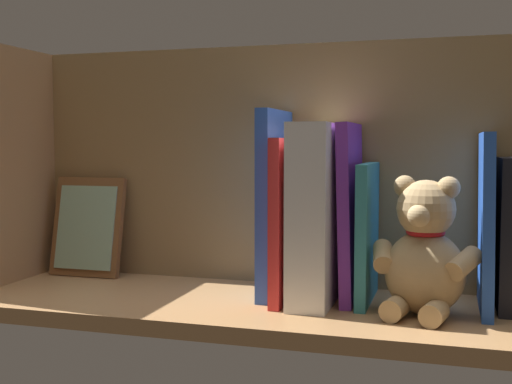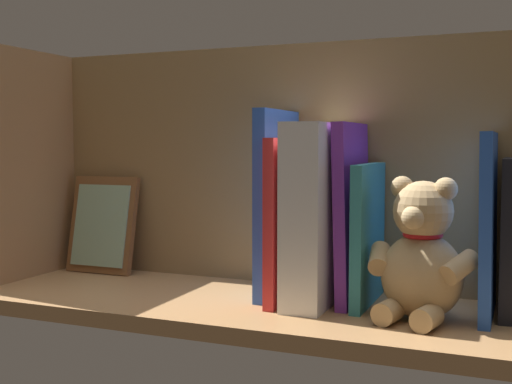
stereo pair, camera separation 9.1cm
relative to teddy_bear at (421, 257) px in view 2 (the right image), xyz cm
name	(u,v)px [view 2 (the right image)]	position (x,y,z in cm)	size (l,w,h in cm)	color
ground_plane	(256,307)	(23.17, -1.73, -9.01)	(86.88, 28.86, 2.20)	#A87A4C
shelf_back_panel	(286,165)	(23.17, -13.91, 10.79)	(86.88, 1.50, 37.40)	olive
shelf_side_divider	(24,164)	(64.61, -1.73, 10.79)	(2.40, 22.86, 37.40)	#A87A4C
book_1	(488,225)	(-7.59, -5.02, 3.85)	(1.46, 15.48, 23.52)	blue
teddy_bear	(421,257)	(0.00, 0.00, 0.00)	(14.24, 13.03, 17.98)	tan
book_2	(368,234)	(7.96, -5.30, 1.77)	(1.52, 14.92, 19.36)	teal
book_3	(352,213)	(10.37, -5.77, 4.55)	(1.64, 13.98, 24.92)	purple
dictionary_thick_white	(318,213)	(14.72, -3.82, 4.52)	(5.39, 17.68, 24.87)	white
book_4	(290,219)	(19.01, -4.24, 3.51)	(1.52, 17.04, 22.83)	red
book_5	(277,203)	(21.52, -5.67, 5.54)	(1.82, 14.17, 26.91)	blue
picture_frame_leaning	(103,225)	(55.23, -10.08, 0.23)	(12.47, 4.71, 16.53)	brown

